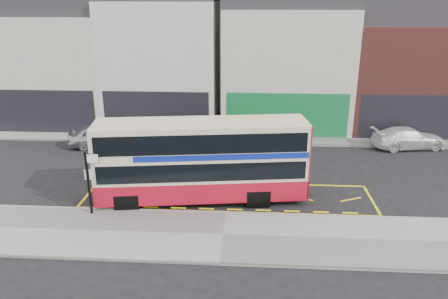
# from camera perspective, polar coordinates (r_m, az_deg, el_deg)

# --- Properties ---
(ground) EXTENTS (120.00, 120.00, 0.00)m
(ground) POSITION_cam_1_polar(r_m,az_deg,el_deg) (20.29, 0.28, -8.06)
(ground) COLOR black
(ground) RESTS_ON ground
(pavement) EXTENTS (40.00, 4.00, 0.15)m
(pavement) POSITION_cam_1_polar(r_m,az_deg,el_deg) (18.25, -0.15, -11.19)
(pavement) COLOR gray
(pavement) RESTS_ON ground
(kerb) EXTENTS (40.00, 0.15, 0.15)m
(kerb) POSITION_cam_1_polar(r_m,az_deg,el_deg) (19.92, 0.22, -8.37)
(kerb) COLOR gray
(kerb) RESTS_ON ground
(far_pavement) EXTENTS (50.00, 3.00, 0.15)m
(far_pavement) POSITION_cam_1_polar(r_m,az_deg,el_deg) (30.43, 1.48, 1.68)
(far_pavement) COLOR gray
(far_pavement) RESTS_ON ground
(road_markings) EXTENTS (14.00, 3.40, 0.01)m
(road_markings) POSITION_cam_1_polar(r_m,az_deg,el_deg) (21.72, 0.53, -6.10)
(road_markings) COLOR #F9ED0D
(road_markings) RESTS_ON ground
(terrace_far_left) EXTENTS (8.00, 8.01, 10.80)m
(terrace_far_left) POSITION_cam_1_polar(r_m,az_deg,el_deg) (36.29, -20.44, 11.08)
(terrace_far_left) COLOR beige
(terrace_far_left) RESTS_ON ground
(terrace_left) EXTENTS (8.00, 8.01, 11.80)m
(terrace_left) POSITION_cam_1_polar(r_m,az_deg,el_deg) (33.83, -7.75, 12.43)
(terrace_left) COLOR silver
(terrace_left) RESTS_ON ground
(terrace_green_shop) EXTENTS (9.00, 8.01, 11.30)m
(terrace_green_shop) POSITION_cam_1_polar(r_m,az_deg,el_deg) (33.32, 7.99, 11.87)
(terrace_green_shop) COLOR beige
(terrace_green_shop) RESTS_ON ground
(terrace_right) EXTENTS (9.00, 8.01, 10.30)m
(terrace_right) POSITION_cam_1_polar(r_m,az_deg,el_deg) (35.21, 22.94, 10.14)
(terrace_right) COLOR brown
(terrace_right) RESTS_ON ground
(double_decker_bus) EXTENTS (10.07, 3.60, 3.93)m
(double_decker_bus) POSITION_cam_1_polar(r_m,az_deg,el_deg) (20.57, -2.84, -1.37)
(double_decker_bus) COLOR beige
(double_decker_bus) RESTS_ON ground
(bus_stop_post) EXTENTS (0.73, 0.13, 2.91)m
(bus_stop_post) POSITION_cam_1_polar(r_m,az_deg,el_deg) (19.95, -17.17, -3.45)
(bus_stop_post) COLOR black
(bus_stop_post) RESTS_ON pavement
(car_silver) EXTENTS (4.62, 2.77, 1.47)m
(car_silver) POSITION_cam_1_polar(r_m,az_deg,el_deg) (29.66, -15.57, 1.81)
(car_silver) COLOR #A8A7AC
(car_silver) RESTS_ON ground
(car_grey) EXTENTS (4.66, 1.77, 1.52)m
(car_grey) POSITION_cam_1_polar(r_m,az_deg,el_deg) (28.39, -2.19, 1.79)
(car_grey) COLOR #38393E
(car_grey) RESTS_ON ground
(car_white) EXTENTS (4.89, 2.62, 1.35)m
(car_white) POSITION_cam_1_polar(r_m,az_deg,el_deg) (30.64, 22.94, 1.39)
(car_white) COLOR white
(car_white) RESTS_ON ground
(street_tree_left) EXTENTS (2.58, 2.58, 5.57)m
(street_tree_left) POSITION_cam_1_polar(r_m,az_deg,el_deg) (35.21, -26.51, 8.35)
(street_tree_left) COLOR #2F2315
(street_tree_left) RESTS_ON ground
(street_tree_right) EXTENTS (2.59, 2.59, 5.60)m
(street_tree_right) POSITION_cam_1_polar(r_m,az_deg,el_deg) (31.27, 15.51, 8.53)
(street_tree_right) COLOR #2F2315
(street_tree_right) RESTS_ON ground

